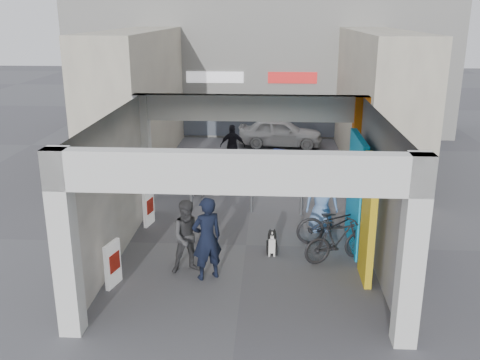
# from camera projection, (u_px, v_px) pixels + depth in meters

# --- Properties ---
(ground) EXTENTS (90.00, 90.00, 0.00)m
(ground) POSITION_uv_depth(u_px,v_px,m) (246.00, 245.00, 13.53)
(ground) COLOR #515156
(ground) RESTS_ON ground
(arcade_canopy) EXTENTS (6.40, 6.45, 6.40)m
(arcade_canopy) POSITION_uv_depth(u_px,v_px,m) (268.00, 167.00, 12.03)
(arcade_canopy) COLOR silver
(arcade_canopy) RESTS_ON ground
(far_building) EXTENTS (18.00, 4.08, 8.00)m
(far_building) POSITION_uv_depth(u_px,v_px,m) (260.00, 47.00, 25.64)
(far_building) COLOR white
(far_building) RESTS_ON ground
(plaza_bldg_left) EXTENTS (2.00, 9.00, 5.00)m
(plaza_bldg_left) POSITION_uv_depth(u_px,v_px,m) (137.00, 99.00, 20.17)
(plaza_bldg_left) COLOR beige
(plaza_bldg_left) RESTS_ON ground
(plaza_bldg_right) EXTENTS (2.00, 9.00, 5.00)m
(plaza_bldg_right) POSITION_uv_depth(u_px,v_px,m) (378.00, 101.00, 19.66)
(plaza_bldg_right) COLOR beige
(plaza_bldg_right) RESTS_ON ground
(bollard_left) EXTENTS (0.09, 0.09, 0.84)m
(bollard_left) POSITION_uv_depth(u_px,v_px,m) (191.00, 197.00, 15.76)
(bollard_left) COLOR #919599
(bollard_left) RESTS_ON ground
(bollard_center) EXTENTS (0.09, 0.09, 0.89)m
(bollard_center) POSITION_uv_depth(u_px,v_px,m) (251.00, 198.00, 15.65)
(bollard_center) COLOR #919599
(bollard_center) RESTS_ON ground
(bollard_right) EXTENTS (0.09, 0.09, 0.82)m
(bollard_right) POSITION_uv_depth(u_px,v_px,m) (301.00, 202.00, 15.42)
(bollard_right) COLOR #919599
(bollard_right) RESTS_ON ground
(advert_board_near) EXTENTS (0.22, 0.55, 1.00)m
(advert_board_near) POSITION_uv_depth(u_px,v_px,m) (113.00, 264.00, 11.41)
(advert_board_near) COLOR white
(advert_board_near) RESTS_ON ground
(advert_board_far) EXTENTS (0.20, 0.55, 1.00)m
(advert_board_far) POSITION_uv_depth(u_px,v_px,m) (149.00, 207.00, 14.69)
(advert_board_far) COLOR white
(advert_board_far) RESTS_ON ground
(cafe_set) EXTENTS (1.40, 1.13, 0.85)m
(cafe_set) POSITION_uv_depth(u_px,v_px,m) (214.00, 182.00, 17.51)
(cafe_set) COLOR #B2B1B7
(cafe_set) RESTS_ON ground
(produce_stand) EXTENTS (1.15, 0.62, 0.76)m
(produce_stand) POSITION_uv_depth(u_px,v_px,m) (202.00, 172.00, 18.65)
(produce_stand) COLOR black
(produce_stand) RESTS_ON ground
(crate_stack) EXTENTS (0.55, 0.49, 0.56)m
(crate_stack) POSITION_uv_depth(u_px,v_px,m) (278.00, 157.00, 20.62)
(crate_stack) COLOR #1B6122
(crate_stack) RESTS_ON ground
(border_collie) EXTENTS (0.25, 0.50, 0.69)m
(border_collie) POSITION_uv_depth(u_px,v_px,m) (272.00, 244.00, 12.95)
(border_collie) COLOR black
(border_collie) RESTS_ON ground
(man_with_dog) EXTENTS (0.82, 0.73, 1.89)m
(man_with_dog) POSITION_uv_depth(u_px,v_px,m) (207.00, 239.00, 11.61)
(man_with_dog) COLOR black
(man_with_dog) RESTS_ON ground
(man_back_turned) EXTENTS (0.99, 0.87, 1.70)m
(man_back_turned) POSITION_uv_depth(u_px,v_px,m) (189.00, 237.00, 11.94)
(man_back_turned) COLOR #39393B
(man_back_turned) RESTS_ON ground
(man_elderly) EXTENTS (0.88, 0.60, 1.75)m
(man_elderly) POSITION_uv_depth(u_px,v_px,m) (322.00, 199.00, 14.22)
(man_elderly) COLOR #6286BE
(man_elderly) RESTS_ON ground
(man_crates) EXTENTS (0.95, 0.42, 1.60)m
(man_crates) POSITION_uv_depth(u_px,v_px,m) (233.00, 146.00, 20.17)
(man_crates) COLOR black
(man_crates) RESTS_ON ground
(bicycle_front) EXTENTS (2.20, 1.08, 1.10)m
(bicycle_front) POSITION_uv_depth(u_px,v_px,m) (337.00, 222.00, 13.53)
(bicycle_front) COLOR black
(bicycle_front) RESTS_ON ground
(bicycle_rear) EXTENTS (1.78, 1.13, 1.04)m
(bicycle_rear) POSITION_uv_depth(u_px,v_px,m) (338.00, 240.00, 12.54)
(bicycle_rear) COLOR black
(bicycle_rear) RESTS_ON ground
(white_van) EXTENTS (3.72, 1.69, 1.24)m
(white_van) POSITION_uv_depth(u_px,v_px,m) (280.00, 132.00, 23.27)
(white_van) COLOR silver
(white_van) RESTS_ON ground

